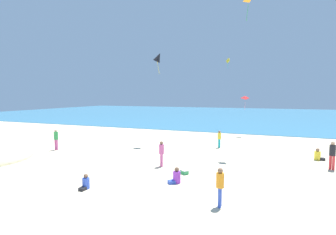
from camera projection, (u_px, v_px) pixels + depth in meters
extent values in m
plane|color=beige|center=(190.00, 152.00, 20.38)|extent=(120.00, 120.00, 0.00)
cube|color=teal|center=(245.00, 115.00, 58.29)|extent=(120.00, 60.00, 0.05)
cube|color=#339956|center=(184.00, 172.00, 14.73)|extent=(0.54, 0.51, 0.20)
cube|color=white|center=(184.00, 170.00, 14.72)|extent=(0.56, 0.52, 0.04)
cylinder|color=#D8599E|center=(56.00, 145.00, 21.20)|extent=(0.14, 0.14, 0.83)
cylinder|color=#D8599E|center=(57.00, 145.00, 21.11)|extent=(0.14, 0.14, 0.83)
cylinder|color=green|center=(56.00, 136.00, 21.10)|extent=(0.38, 0.38, 0.62)
sphere|color=beige|center=(56.00, 131.00, 21.06)|extent=(0.23, 0.23, 0.23)
cylinder|color=purple|center=(177.00, 177.00, 13.20)|extent=(0.54, 0.54, 0.58)
sphere|color=brown|center=(177.00, 169.00, 13.17)|extent=(0.23, 0.23, 0.23)
cube|color=blue|center=(172.00, 182.00, 13.13)|extent=(0.51, 0.51, 0.17)
cylinder|color=#19ADB2|center=(219.00, 143.00, 22.17)|extent=(0.12, 0.12, 0.71)
cylinder|color=#19ADB2|center=(220.00, 144.00, 22.01)|extent=(0.12, 0.12, 0.71)
cylinder|color=yellow|center=(219.00, 136.00, 22.04)|extent=(0.39, 0.39, 0.53)
sphere|color=#846047|center=(219.00, 132.00, 22.01)|extent=(0.19, 0.19, 0.19)
cylinder|color=blue|center=(220.00, 198.00, 10.29)|extent=(0.14, 0.14, 0.77)
cylinder|color=blue|center=(220.00, 196.00, 10.46)|extent=(0.14, 0.14, 0.77)
cylinder|color=orange|center=(220.00, 180.00, 10.32)|extent=(0.34, 0.34, 0.58)
sphere|color=#846047|center=(220.00, 171.00, 10.29)|extent=(0.21, 0.21, 0.21)
cylinder|color=#D8599E|center=(161.00, 160.00, 16.35)|extent=(0.14, 0.14, 0.78)
cylinder|color=#D8599E|center=(162.00, 160.00, 16.18)|extent=(0.14, 0.14, 0.78)
cylinder|color=#D8599E|center=(161.00, 149.00, 16.20)|extent=(0.43, 0.43, 0.58)
sphere|color=#846047|center=(161.00, 143.00, 16.17)|extent=(0.21, 0.21, 0.21)
cylinder|color=blue|center=(86.00, 183.00, 12.39)|extent=(0.34, 0.34, 0.52)
sphere|color=brown|center=(86.00, 176.00, 12.36)|extent=(0.21, 0.21, 0.21)
cube|color=black|center=(83.00, 189.00, 12.21)|extent=(0.27, 0.38, 0.15)
cylinder|color=red|center=(333.00, 163.00, 15.45)|extent=(0.15, 0.15, 0.84)
cylinder|color=red|center=(330.00, 162.00, 15.62)|extent=(0.15, 0.15, 0.84)
cylinder|color=black|center=(333.00, 150.00, 15.47)|extent=(0.48, 0.48, 0.63)
sphere|color=tan|center=(333.00, 143.00, 15.44)|extent=(0.23, 0.23, 0.23)
cylinder|color=yellow|center=(317.00, 156.00, 17.83)|extent=(0.44, 0.44, 0.59)
sphere|color=#846047|center=(318.00, 150.00, 17.80)|extent=(0.24, 0.24, 0.24)
cube|color=black|center=(321.00, 159.00, 17.79)|extent=(0.47, 0.36, 0.17)
cylinder|color=green|center=(247.00, 13.00, 19.55)|extent=(0.13, 0.19, 1.19)
pyramid|color=red|center=(245.00, 97.00, 28.10)|extent=(0.81, 0.69, 0.48)
cylinder|color=pink|center=(245.00, 106.00, 28.12)|extent=(0.05, 0.12, 0.91)
cube|color=yellow|center=(228.00, 61.00, 34.88)|extent=(0.60, 0.55, 0.76)
cylinder|color=#1EADAD|center=(228.00, 66.00, 34.93)|extent=(0.10, 0.08, 0.75)
cone|color=black|center=(158.00, 57.00, 23.23)|extent=(1.04, 0.82, 0.99)
cylinder|color=yellow|center=(158.00, 68.00, 23.30)|extent=(0.23, 0.07, 1.12)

